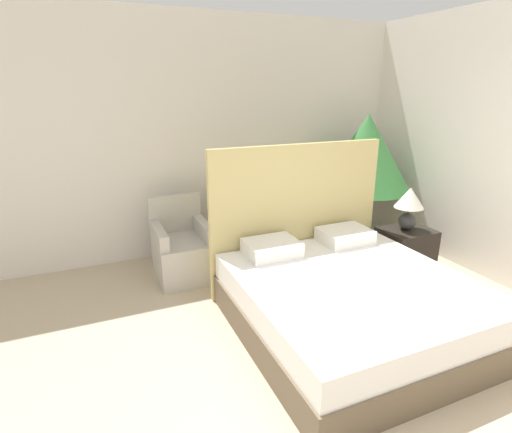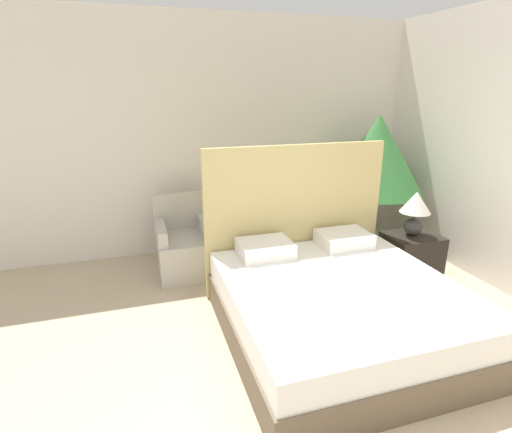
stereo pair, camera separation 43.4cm
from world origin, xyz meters
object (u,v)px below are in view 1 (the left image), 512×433
object	(u,v)px
nightstand	(405,251)
side_table	(221,252)
armchair_near_window_left	(183,253)
bed	(345,295)
armchair_near_window_right	(254,241)
table_lamp	(409,203)
potted_palm	(366,157)

from	to	relation	value
nightstand	side_table	world-z (taller)	nightstand
armchair_near_window_left	bed	bearing A→B (deg)	-55.56
bed	armchair_near_window_left	world-z (taller)	bed
bed	armchair_near_window_right	distance (m)	1.58
armchair_near_window_left	nightstand	distance (m)	2.53
bed	nightstand	world-z (taller)	bed
side_table	bed	bearing A→B (deg)	-66.93
armchair_near_window_left	armchair_near_window_right	bearing A→B (deg)	-0.18
armchair_near_window_right	nightstand	xyz separation A→B (m)	(1.49, -0.92, -0.02)
nightstand	table_lamp	distance (m)	0.57
bed	nightstand	distance (m)	1.43
armchair_near_window_right	table_lamp	bearing A→B (deg)	-29.79
armchair_near_window_right	armchair_near_window_left	bearing A→B (deg)	-178.39
armchair_near_window_right	nightstand	bearing A→B (deg)	-30.07
table_lamp	side_table	size ratio (longest dim) A/B	1.06
bed	armchair_near_window_left	size ratio (longest dim) A/B	2.29
armchair_near_window_left	potted_palm	bearing A→B (deg)	-0.05
nightstand	armchair_near_window_right	bearing A→B (deg)	148.33
armchair_near_window_left	armchair_near_window_right	xyz separation A→B (m)	(0.86, -0.00, 0.00)
armchair_near_window_right	side_table	distance (m)	0.44
bed	side_table	bearing A→B (deg)	113.07
bed	potted_palm	distance (m)	2.26
nightstand	side_table	distance (m)	2.12
armchair_near_window_right	side_table	xyz separation A→B (m)	(-0.43, -0.04, -0.06)
potted_palm	table_lamp	size ratio (longest dim) A/B	3.60
table_lamp	armchair_near_window_right	bearing A→B (deg)	148.60
armchair_near_window_right	potted_palm	bearing A→B (deg)	1.82
table_lamp	side_table	world-z (taller)	table_lamp
armchair_near_window_left	nightstand	bearing A→B (deg)	-21.53
bed	table_lamp	bearing A→B (deg)	27.32
armchair_near_window_right	nightstand	world-z (taller)	armchair_near_window_right
armchair_near_window_left	side_table	bearing A→B (deg)	-5.73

